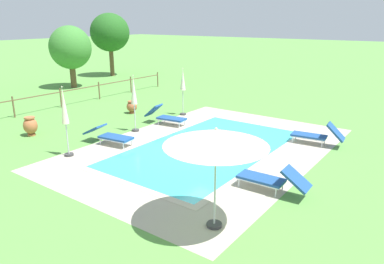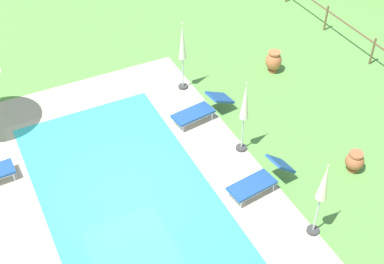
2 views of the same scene
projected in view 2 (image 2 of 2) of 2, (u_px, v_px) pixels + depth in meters
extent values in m
plane|color=#599342|center=(125.00, 192.00, 14.27)|extent=(160.00, 160.00, 0.00)
cube|color=#B2A893|center=(125.00, 192.00, 14.27)|extent=(11.07, 7.65, 0.01)
cube|color=#38C6D1|center=(125.00, 192.00, 14.27)|extent=(7.79, 4.36, 0.01)
cube|color=#C0B59F|center=(201.00, 165.00, 15.04)|extent=(8.27, 0.24, 0.01)
cube|color=#C0B59F|center=(41.00, 221.00, 13.49)|extent=(8.27, 0.24, 0.01)
cube|color=#C0B59F|center=(80.00, 109.00, 16.98)|extent=(0.24, 4.36, 0.01)
cube|color=navy|center=(252.00, 185.00, 14.02)|extent=(0.76, 1.37, 0.07)
cube|color=navy|center=(281.00, 164.00, 14.25)|extent=(0.68, 0.76, 0.60)
cube|color=silver|center=(252.00, 187.00, 14.06)|extent=(0.73, 1.34, 0.04)
cylinder|color=silver|center=(241.00, 205.00, 13.75)|extent=(0.04, 0.04, 0.28)
cylinder|color=silver|center=(229.00, 192.00, 14.07)|extent=(0.04, 0.04, 0.28)
cylinder|color=silver|center=(273.00, 187.00, 14.21)|extent=(0.04, 0.04, 0.28)
cylinder|color=silver|center=(261.00, 176.00, 14.53)|extent=(0.04, 0.04, 0.28)
cylinder|color=silver|center=(9.00, 165.00, 14.84)|extent=(0.04, 0.04, 0.28)
cylinder|color=silver|center=(14.00, 177.00, 14.50)|extent=(0.04, 0.04, 0.28)
cube|color=navy|center=(193.00, 114.00, 16.31)|extent=(0.77, 1.37, 0.07)
cube|color=navy|center=(220.00, 97.00, 16.62)|extent=(0.70, 0.86, 0.44)
cube|color=silver|center=(193.00, 115.00, 16.34)|extent=(0.74, 1.34, 0.04)
cylinder|color=silver|center=(183.00, 129.00, 16.03)|extent=(0.04, 0.04, 0.28)
cylinder|color=silver|center=(174.00, 120.00, 16.34)|extent=(0.04, 0.04, 0.28)
cylinder|color=silver|center=(212.00, 116.00, 16.50)|extent=(0.04, 0.04, 0.28)
cylinder|color=silver|center=(203.00, 108.00, 16.82)|extent=(0.04, 0.04, 0.28)
cylinder|color=#383838|center=(313.00, 230.00, 13.23)|extent=(0.32, 0.32, 0.08)
cylinder|color=#B2B5B7|center=(317.00, 215.00, 12.84)|extent=(0.04, 0.04, 1.27)
cone|color=beige|center=(324.00, 182.00, 12.09)|extent=(0.28, 0.28, 1.04)
sphere|color=beige|center=(328.00, 165.00, 11.73)|extent=(0.05, 0.05, 0.05)
cylinder|color=#383838|center=(183.00, 87.00, 17.84)|extent=(0.32, 0.32, 0.08)
cylinder|color=#B2B5B7|center=(183.00, 73.00, 17.48)|extent=(0.04, 0.04, 1.18)
cone|color=beige|center=(182.00, 41.00, 16.68)|extent=(0.25, 0.25, 1.25)
sphere|color=beige|center=(182.00, 23.00, 16.26)|extent=(0.05, 0.05, 0.05)
cylinder|color=#383838|center=(241.00, 148.00, 15.53)|extent=(0.32, 0.32, 0.08)
cylinder|color=#B2B5B7|center=(242.00, 134.00, 15.17)|extent=(0.04, 0.04, 1.20)
cone|color=beige|center=(245.00, 101.00, 14.39)|extent=(0.26, 0.26, 1.17)
sphere|color=beige|center=(247.00, 83.00, 13.99)|extent=(0.05, 0.05, 0.05)
cylinder|color=#A85B38|center=(352.00, 169.00, 14.88)|extent=(0.29, 0.29, 0.08)
ellipsoid|color=#A85B38|center=(355.00, 161.00, 14.68)|extent=(0.52, 0.52, 0.53)
cylinder|color=#A85B38|center=(357.00, 154.00, 14.50)|extent=(0.39, 0.39, 0.06)
cylinder|color=#B7663D|center=(272.00, 70.00, 18.58)|extent=(0.31, 0.31, 0.08)
ellipsoid|color=#B7663D|center=(274.00, 61.00, 18.33)|extent=(0.56, 0.56, 0.69)
cylinder|color=#B7663D|center=(275.00, 53.00, 18.10)|extent=(0.42, 0.42, 0.06)
cylinder|color=brown|center=(326.00, 18.00, 20.41)|extent=(0.08, 0.08, 1.05)
cylinder|color=brown|center=(373.00, 51.00, 18.62)|extent=(0.08, 0.08, 1.05)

